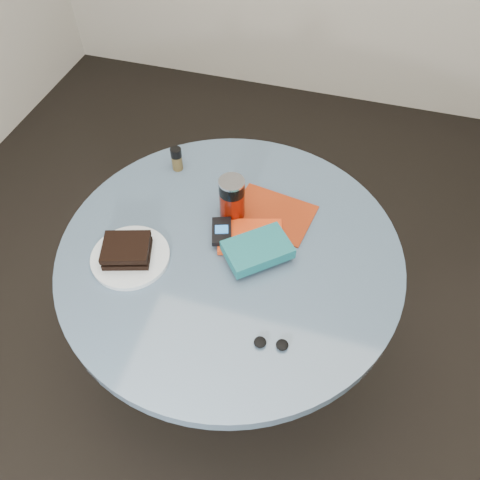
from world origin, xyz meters
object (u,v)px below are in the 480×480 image
(plate, at_px, (131,257))
(novel, at_px, (258,250))
(pepper_grinder, at_px, (177,159))
(red_book, at_px, (250,236))
(mp3_player, at_px, (222,231))
(table, at_px, (231,280))
(headphones, at_px, (271,344))
(soda_can, at_px, (232,199))
(sandwich, at_px, (127,250))
(magazine, at_px, (272,214))

(plate, relative_size, novel, 1.24)
(pepper_grinder, xyz_separation_m, novel, (0.35, -0.29, -0.01))
(red_book, bearing_deg, plate, -168.09)
(plate, bearing_deg, mp3_player, 33.03)
(table, distance_m, headphones, 0.37)
(novel, distance_m, mp3_player, 0.13)
(soda_can, xyz_separation_m, novel, (0.12, -0.14, -0.03))
(pepper_grinder, height_order, red_book, pepper_grinder)
(sandwich, height_order, mp3_player, sandwich)
(plate, bearing_deg, sandwich, -174.31)
(soda_can, xyz_separation_m, pepper_grinder, (-0.24, 0.15, -0.03))
(red_book, relative_size, novel, 1.05)
(pepper_grinder, height_order, magazine, pepper_grinder)
(soda_can, distance_m, pepper_grinder, 0.28)
(pepper_grinder, bearing_deg, table, -46.01)
(plate, relative_size, headphones, 2.47)
(magazine, distance_m, novel, 0.18)
(mp3_player, bearing_deg, plate, -146.97)
(novel, bearing_deg, mp3_player, 119.51)
(red_book, xyz_separation_m, novel, (0.04, -0.06, 0.03))
(sandwich, height_order, pepper_grinder, pepper_grinder)
(mp3_player, bearing_deg, novel, -19.88)
(plate, distance_m, mp3_player, 0.27)
(magazine, xyz_separation_m, red_book, (-0.04, -0.11, 0.01))
(sandwich, relative_size, mp3_player, 1.40)
(magazine, bearing_deg, red_book, -99.57)
(plate, distance_m, soda_can, 0.34)
(soda_can, height_order, novel, soda_can)
(magazine, xyz_separation_m, mp3_player, (-0.12, -0.13, 0.03))
(novel, distance_m, headphones, 0.28)
(pepper_grinder, relative_size, mp3_player, 0.75)
(red_book, height_order, headphones, red_book)
(red_book, bearing_deg, novel, -74.13)
(table, height_order, magazine, magazine)
(sandwich, relative_size, magazine, 0.64)
(sandwich, distance_m, magazine, 0.45)
(table, relative_size, novel, 5.55)
(pepper_grinder, bearing_deg, mp3_player, -46.37)
(soda_can, bearing_deg, mp3_player, -92.01)
(table, height_order, pepper_grinder, pepper_grinder)
(plate, xyz_separation_m, magazine, (0.35, 0.28, -0.00))
(magazine, height_order, novel, novel)
(table, height_order, novel, novel)
(sandwich, height_order, headphones, sandwich)
(plate, height_order, soda_can, soda_can)
(red_book, bearing_deg, magazine, 54.88)
(soda_can, bearing_deg, magazine, 17.64)
(red_book, bearing_deg, headphones, -81.99)
(pepper_grinder, height_order, novel, pepper_grinder)
(red_book, height_order, novel, novel)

